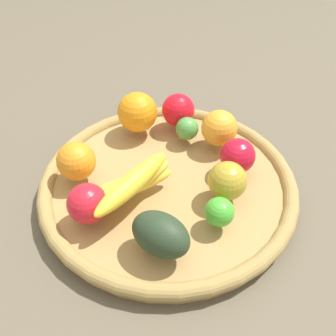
{
  "coord_description": "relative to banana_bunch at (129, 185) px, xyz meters",
  "views": [
    {
      "loc": [
        -0.16,
        0.46,
        0.51
      ],
      "look_at": [
        0.0,
        0.0,
        0.06
      ],
      "focal_mm": 39.8,
      "sensor_mm": 36.0,
      "label": 1
    }
  ],
  "objects": [
    {
      "name": "lime_0",
      "position": [
        -0.15,
        0.0,
        -0.01
      ],
      "size": [
        0.07,
        0.07,
        0.05
      ],
      "primitive_type": "sphere",
      "rotation": [
        0.0,
        0.0,
        2.18
      ],
      "color": "green",
      "rests_on": "basket"
    },
    {
      "name": "basket",
      "position": [
        -0.04,
        -0.07,
        -0.05
      ],
      "size": [
        0.47,
        0.47,
        0.04
      ],
      "color": "#A3814B",
      "rests_on": "ground_plane"
    },
    {
      "name": "orange_1",
      "position": [
        -0.11,
        -0.2,
        0.0
      ],
      "size": [
        0.09,
        0.09,
        0.07
      ],
      "primitive_type": "sphere",
      "rotation": [
        0.0,
        0.0,
        2.89
      ],
      "color": "orange",
      "rests_on": "basket"
    },
    {
      "name": "ground_plane",
      "position": [
        -0.04,
        -0.07,
        -0.07
      ],
      "size": [
        2.4,
        2.4,
        0.0
      ],
      "primitive_type": "plane",
      "color": "brown",
      "rests_on": "ground"
    },
    {
      "name": "avocado",
      "position": [
        -0.08,
        0.08,
        0.0
      ],
      "size": [
        0.11,
        0.09,
        0.06
      ],
      "primitive_type": "ellipsoid",
      "rotation": [
        0.0,
        0.0,
        2.87
      ],
      "color": "#253521",
      "rests_on": "basket"
    },
    {
      "name": "apple_3",
      "position": [
        0.04,
        0.06,
        0.0
      ],
      "size": [
        0.08,
        0.08,
        0.07
      ],
      "primitive_type": "sphere",
      "rotation": [
        0.0,
        0.0,
        1.33
      ],
      "color": "red",
      "rests_on": "basket"
    },
    {
      "name": "lime_1",
      "position": [
        -0.05,
        -0.19,
        -0.01
      ],
      "size": [
        0.06,
        0.06,
        0.05
      ],
      "primitive_type": "sphere",
      "rotation": [
        0.0,
        0.0,
        1.02
      ],
      "color": "#4A913F",
      "rests_on": "basket"
    },
    {
      "name": "apple_2",
      "position": [
        -0.15,
        -0.06,
        0.0
      ],
      "size": [
        0.08,
        0.08,
        0.07
      ],
      "primitive_type": "sphere",
      "rotation": [
        0.0,
        0.0,
        2.87
      ],
      "color": "#A89128",
      "rests_on": "basket"
    },
    {
      "name": "orange_0",
      "position": [
        0.06,
        -0.19,
        0.01
      ],
      "size": [
        0.11,
        0.11,
        0.08
      ],
      "primitive_type": "sphere",
      "rotation": [
        0.0,
        0.0,
        3.61
      ],
      "color": "orange",
      "rests_on": "basket"
    },
    {
      "name": "orange_2",
      "position": [
        0.11,
        -0.02,
        0.0
      ],
      "size": [
        0.1,
        0.1,
        0.07
      ],
      "primitive_type": "sphere",
      "rotation": [
        0.0,
        0.0,
        1.0
      ],
      "color": "orange",
      "rests_on": "basket"
    },
    {
      "name": "apple_0",
      "position": [
        -0.16,
        -0.13,
        0.0
      ],
      "size": [
        0.07,
        0.07,
        0.06
      ],
      "primitive_type": "sphere",
      "rotation": [
        0.0,
        0.0,
        6.25
      ],
      "color": "red",
      "rests_on": "basket"
    },
    {
      "name": "banana_bunch",
      "position": [
        0.0,
        0.0,
        0.0
      ],
      "size": [
        0.15,
        0.18,
        0.06
      ],
      "color": "yellow",
      "rests_on": "basket"
    },
    {
      "name": "apple_1",
      "position": [
        -0.01,
        -0.23,
        0.0
      ],
      "size": [
        0.08,
        0.08,
        0.07
      ],
      "primitive_type": "sphere",
      "rotation": [
        0.0,
        0.0,
        1.71
      ],
      "color": "red",
      "rests_on": "basket"
    }
  ]
}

